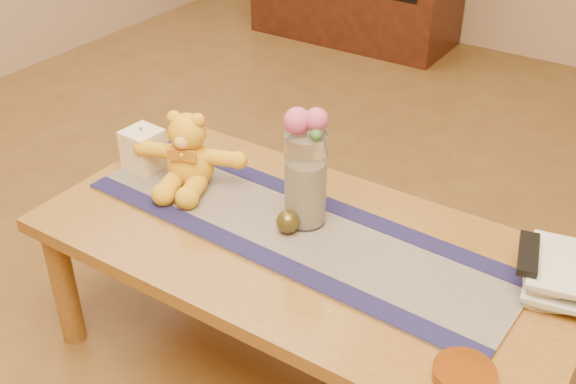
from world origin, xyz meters
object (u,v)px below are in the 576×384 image
Objects in this scene: glass_vase at (306,179)px; bronze_ball at (288,222)px; pillar_candle at (143,149)px; teddy_bear at (189,150)px; tv_remote at (528,254)px; book_bottom at (523,276)px; amber_dish at (464,374)px.

bronze_ball is at bearing -98.64° from glass_vase.
pillar_candle is at bearing 175.48° from bronze_ball.
teddy_bear is 1.97× the size of tv_remote.
glass_vase reaches higher than bronze_ball.
pillar_candle is 0.76× the size of tv_remote.
teddy_bear is 0.38m from bronze_ball.
teddy_bear is 0.95m from tv_remote.
tv_remote is (1.12, 0.10, 0.02)m from pillar_candle.
book_bottom is at bearing 5.72° from pillar_candle.
tv_remote reaches higher than book_bottom.
glass_vase is at bearing 2.53° from pillar_candle.
glass_vase is 0.64m from amber_dish.
amber_dish is (-0.00, -0.37, -0.07)m from tv_remote.
glass_vase is at bearing 171.28° from book_bottom.
glass_vase is at bearing -16.69° from teddy_bear.
teddy_bear is at bearing -177.58° from glass_vase.
amber_dish is at bearing -35.27° from teddy_bear.
tv_remote is (0.94, 0.09, -0.03)m from teddy_bear.
teddy_bear is at bearing 2.75° from pillar_candle.
glass_vase reaches higher than amber_dish.
teddy_bear reaches higher than book_bottom.
tv_remote is at bearing -93.00° from book_bottom.
pillar_candle is at bearing 168.16° from book_bottom.
pillar_candle is 0.47× the size of glass_vase.
teddy_bear is 1.41× the size of book_bottom.
bronze_ball is 0.59m from tv_remote.
bronze_ball is (-0.01, -0.07, -0.10)m from glass_vase.
pillar_candle is at bearing 163.64° from teddy_bear.
tv_remote is (0.57, 0.14, 0.05)m from bronze_ball.
pillar_candle reaches higher than book_bottom.
book_bottom is (0.57, 0.15, -0.03)m from bronze_ball.
amber_dish is at bearing -107.70° from book_bottom.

